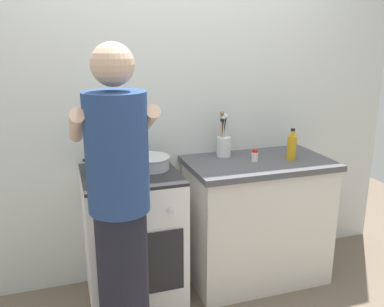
{
  "coord_description": "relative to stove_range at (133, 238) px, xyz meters",
  "views": [
    {
      "loc": [
        -0.73,
        -2.28,
        1.7
      ],
      "look_at": [
        0.05,
        0.12,
        1.0
      ],
      "focal_mm": 38.09,
      "sensor_mm": 36.0,
      "label": 1
    }
  ],
  "objects": [
    {
      "name": "ground",
      "position": [
        0.35,
        -0.15,
        -0.45
      ],
      "size": [
        6.0,
        6.0,
        0.0
      ],
      "primitive_type": "plane",
      "color": "#6B5B4C"
    },
    {
      "name": "back_wall",
      "position": [
        0.55,
        0.35,
        0.8
      ],
      "size": [
        3.2,
        0.1,
        2.5
      ],
      "color": "silver",
      "rests_on": "ground"
    },
    {
      "name": "countertop",
      "position": [
        0.9,
        0.0,
        0.0
      ],
      "size": [
        1.0,
        0.6,
        0.9
      ],
      "color": "silver",
      "rests_on": "ground"
    },
    {
      "name": "stove_range",
      "position": [
        0.0,
        0.0,
        0.0
      ],
      "size": [
        0.6,
        0.62,
        0.9
      ],
      "color": "white",
      "rests_on": "ground"
    },
    {
      "name": "pot",
      "position": [
        -0.14,
        0.03,
        0.5
      ],
      "size": [
        0.28,
        0.22,
        0.11
      ],
      "color": "#38383D",
      "rests_on": "stove_range"
    },
    {
      "name": "mixing_bowl",
      "position": [
        0.14,
        0.04,
        0.5
      ],
      "size": [
        0.26,
        0.26,
        0.09
      ],
      "color": "#B7B7BC",
      "rests_on": "stove_range"
    },
    {
      "name": "utensil_crock",
      "position": [
        0.71,
        0.18,
        0.55
      ],
      "size": [
        0.1,
        0.1,
        0.33
      ],
      "color": "silver",
      "rests_on": "countertop"
    },
    {
      "name": "spice_bottle",
      "position": [
        0.86,
        -0.01,
        0.49
      ],
      "size": [
        0.04,
        0.04,
        0.08
      ],
      "color": "silver",
      "rests_on": "countertop"
    },
    {
      "name": "oil_bottle",
      "position": [
        1.12,
        -0.04,
        0.54
      ],
      "size": [
        0.07,
        0.07,
        0.22
      ],
      "color": "gold",
      "rests_on": "countertop"
    },
    {
      "name": "person",
      "position": [
        -0.15,
        -0.55,
        0.41
      ],
      "size": [
        0.41,
        0.5,
        1.7
      ],
      "color": "black",
      "rests_on": "ground"
    }
  ]
}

